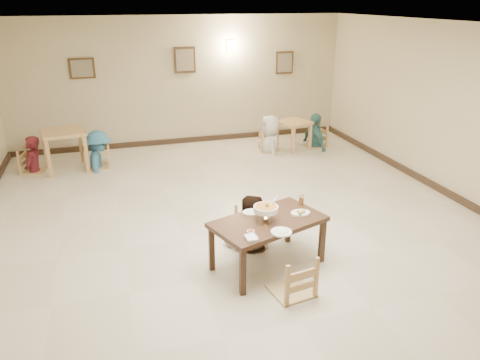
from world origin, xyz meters
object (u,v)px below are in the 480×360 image
object	(u,v)px
bg_chair_lr	(98,146)
bg_chair_rl	(270,130)
drink_glass	(301,200)
chair_near	(293,256)
bg_chair_ll	(31,150)
bg_diner_b	(96,131)
bg_chair_rr	(315,126)
bg_diner_c	(270,115)
bg_table_right	(294,127)
bg_diner_a	(29,136)
bg_table_left	(63,137)
main_table	(268,225)
bg_diner_d	(316,113)
curry_warmer	(266,209)
chair_far	(251,212)
main_diner	(249,196)

from	to	relation	value
bg_chair_lr	bg_chair_rl	world-z (taller)	bg_chair_rl
drink_glass	chair_near	bearing A→B (deg)	-118.21
bg_chair_ll	bg_diner_b	bearing A→B (deg)	-79.00
bg_chair_rr	bg_diner_b	distance (m)	5.00
bg_chair_ll	bg_diner_c	bearing A→B (deg)	-75.77
bg_table_right	bg_diner_a	world-z (taller)	bg_diner_a
bg_table_left	bg_diner_b	distance (m)	0.66
bg_table_left	bg_chair_ll	world-z (taller)	bg_chair_ll
bg_table_left	bg_diner_b	size ratio (longest dim) A/B	0.61
drink_glass	bg_diner_c	bearing A→B (deg)	75.33
main_table	bg_diner_b	world-z (taller)	bg_diner_b
bg_chair_rl	bg_diner_d	xyz separation A→B (m)	(1.14, -0.02, 0.33)
drink_glass	bg_diner_d	world-z (taller)	bg_diner_d
main_table	bg_chair_rr	world-z (taller)	bg_chair_rr
chair_near	curry_warmer	xyz separation A→B (m)	(-0.11, 0.65, 0.33)
curry_warmer	bg_diner_c	size ratio (longest dim) A/B	0.21
bg_chair_lr	bg_chair_rr	xyz separation A→B (m)	(5.00, 0.06, 0.02)
bg_chair_ll	drink_glass	bearing A→B (deg)	-123.88
main_table	bg_diner_a	xyz separation A→B (m)	(-3.38, 4.77, 0.17)
curry_warmer	bg_diner_c	world-z (taller)	bg_diner_c
curry_warmer	bg_diner_a	world-z (taller)	bg_diner_a
chair_near	bg_diner_b	bearing A→B (deg)	-77.45
bg_table_right	bg_chair_lr	distance (m)	4.42
curry_warmer	bg_table_left	xyz separation A→B (m)	(-2.69, 4.75, -0.15)
bg_table_left	bg_chair_lr	size ratio (longest dim) A/B	1.02
bg_chair_ll	bg_diner_b	xyz separation A→B (m)	(1.30, -0.07, 0.32)
bg_table_left	bg_chair_rl	bearing A→B (deg)	0.48
main_table	bg_chair_rr	bearing A→B (deg)	39.38
bg_table_left	bg_chair_ll	bearing A→B (deg)	177.28
chair_far	bg_table_left	world-z (taller)	chair_far
bg_diner_a	bg_chair_lr	bearing A→B (deg)	104.14
bg_chair_ll	bg_chair_lr	xyz separation A→B (m)	(1.30, -0.07, 0.00)
main_diner	curry_warmer	size ratio (longest dim) A/B	4.38
chair_near	bg_diner_c	world-z (taller)	bg_diner_c
drink_glass	bg_table_right	size ratio (longest dim) A/B	0.15
curry_warmer	bg_table_left	size ratio (longest dim) A/B	0.37
main_diner	bg_diner_c	world-z (taller)	bg_diner_c
main_table	bg_table_right	xyz separation A→B (m)	(2.34, 4.73, -0.06)
bg_table_left	bg_table_right	world-z (taller)	bg_table_left
bg_table_left	bg_chair_rr	distance (m)	5.65
bg_chair_lr	bg_diner_d	distance (m)	5.01
chair_near	main_diner	size ratio (longest dim) A/B	0.65
main_diner	bg_table_right	world-z (taller)	main_diner
main_diner	curry_warmer	distance (m)	0.61
bg_diner_b	bg_diner_c	distance (m)	3.85
chair_far	bg_chair_rl	distance (m)	4.48
curry_warmer	bg_diner_b	world-z (taller)	bg_diner_b
bg_chair_lr	bg_diner_c	size ratio (longest dim) A/B	0.57
chair_near	bg_table_right	xyz separation A→B (m)	(2.27, 5.39, 0.03)
drink_glass	bg_chair_rl	distance (m)	4.60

